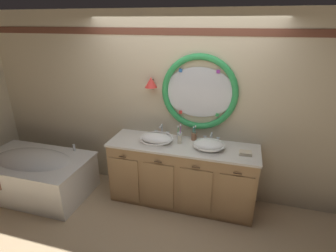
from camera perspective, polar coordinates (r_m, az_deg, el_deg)
ground_plane at (r=3.84m, az=0.31°, el=-17.71°), size 14.00×14.00×0.00m
back_wall_assembly at (r=3.70m, az=3.08°, el=4.12°), size 6.40×0.26×2.60m
vanity_counter at (r=3.76m, az=3.00°, el=-10.24°), size 2.02×0.63×0.90m
bathtub at (r=4.45m, az=-26.79°, el=-8.91°), size 1.61×0.94×0.68m
sink_basin_left at (r=3.58m, az=-2.50°, el=-2.66°), size 0.46×0.46×0.12m
sink_basin_right at (r=3.44m, az=8.87°, el=-4.03°), size 0.41×0.41×0.12m
faucet_set_left at (r=3.78m, az=-1.36°, el=-1.12°), size 0.23×0.14×0.18m
faucet_set_right at (r=3.65m, az=9.37°, el=-2.52°), size 0.23×0.15×0.14m
toothbrush_holder_left at (r=3.69m, az=2.50°, el=-1.98°), size 0.08×0.08×0.22m
toothbrush_holder_right at (r=3.67m, az=5.65°, el=-2.16°), size 0.08×0.08×0.21m
soap_dispenser at (r=3.54m, az=2.52°, el=-2.90°), size 0.05×0.06×0.15m
folded_hand_towel at (r=3.42m, az=16.42°, el=-5.63°), size 0.16×0.12×0.04m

